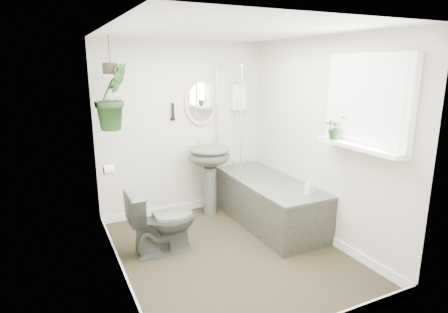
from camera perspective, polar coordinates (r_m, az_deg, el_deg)
name	(u,v)px	position (r m, az deg, el deg)	size (l,w,h in m)	color
floor	(230,254)	(4.20, 0.92, -14.64)	(2.30, 2.80, 0.02)	black
ceiling	(231,30)	(3.70, 1.07, 18.76)	(2.30, 2.80, 0.02)	white
wall_back	(183,129)	(5.06, -6.25, 4.18)	(2.30, 0.02, 2.30)	beige
wall_front	(324,192)	(2.65, 14.93, -5.19)	(2.30, 0.02, 2.30)	beige
wall_left	(113,163)	(3.44, -16.55, -0.95)	(0.02, 2.80, 2.30)	beige
wall_right	(321,140)	(4.42, 14.54, 2.41)	(0.02, 2.80, 2.30)	beige
skirting	(230,249)	(4.17, 0.93, -13.92)	(2.30, 2.80, 0.10)	white
bathtub	(268,202)	(4.83, 6.79, -6.87)	(0.72, 1.72, 0.58)	#4B5047
bath_screen	(228,121)	(4.84, 0.67, 5.38)	(0.04, 0.72, 1.40)	silver
shower_box	(238,97)	(5.27, 2.21, 9.02)	(0.20, 0.10, 0.35)	white
oval_mirror	(201,102)	(5.06, -3.51, 8.25)	(0.46, 0.03, 0.62)	beige
wall_sconce	(173,111)	(4.93, -7.78, 6.82)	(0.04, 0.04, 0.22)	black
toilet_roll_holder	(109,170)	(4.18, -17.13, -1.95)	(0.11, 0.11, 0.11)	white
window_recess	(368,102)	(3.80, 21.04, 7.76)	(0.08, 1.00, 0.90)	white
window_sill	(358,146)	(3.81, 19.77, 1.47)	(0.18, 1.00, 0.04)	white
window_blinds	(364,102)	(3.77, 20.56, 7.75)	(0.01, 0.86, 0.76)	white
toilet	(162,221)	(4.13, -9.42, -9.61)	(0.41, 0.71, 0.73)	#4B5047
pedestal_sink	(210,182)	(5.03, -2.16, -3.85)	(0.54, 0.46, 0.93)	#4B5047
sill_plant	(335,127)	(3.98, 16.60, 4.28)	(0.22, 0.19, 0.24)	black
hanging_plant	(112,97)	(4.31, -16.66, 8.70)	(0.40, 0.32, 0.73)	black
soap_bottle	(310,187)	(4.28, 12.92, -4.51)	(0.08, 0.08, 0.18)	black
hanging_pot	(110,68)	(4.30, -16.94, 12.74)	(0.16, 0.16, 0.12)	#2D2519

